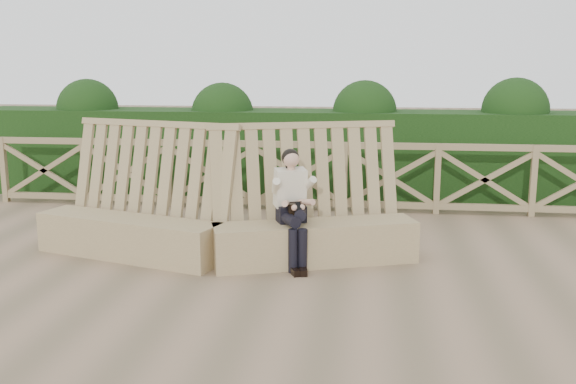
# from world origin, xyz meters

# --- Properties ---
(ground) EXTENTS (60.00, 60.00, 0.00)m
(ground) POSITION_xyz_m (0.00, 0.00, 0.00)
(ground) COLOR brown
(ground) RESTS_ON ground
(bench) EXTENTS (4.64, 1.48, 1.62)m
(bench) POSITION_xyz_m (-0.63, 0.78, 0.41)
(bench) COLOR #927D53
(bench) RESTS_ON ground
(woman) EXTENTS (0.49, 0.79, 1.34)m
(woman) POSITION_xyz_m (0.24, 0.65, 0.74)
(woman) COLOR black
(woman) RESTS_ON ground
(guardrail) EXTENTS (10.10, 0.09, 1.10)m
(guardrail) POSITION_xyz_m (0.00, 3.50, 0.55)
(guardrail) COLOR olive
(guardrail) RESTS_ON ground
(hedge) EXTENTS (12.00, 1.20, 1.50)m
(hedge) POSITION_xyz_m (0.00, 4.70, 0.75)
(hedge) COLOR black
(hedge) RESTS_ON ground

